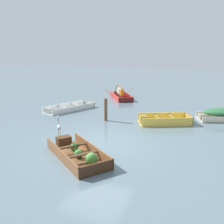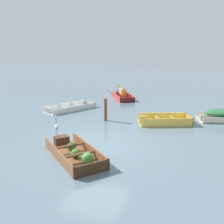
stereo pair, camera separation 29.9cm
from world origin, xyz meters
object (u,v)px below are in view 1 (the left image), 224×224
(skiff_cream_far_moored, at_px, (223,114))
(rowboat_red_with_crew, at_px, (120,95))
(dinghy_wooden_brown_foreground, at_px, (78,153))
(skiff_white_mid_moored, at_px, (68,108))
(mooring_post, at_px, (106,110))
(heron_on_dinghy, at_px, (59,126))
(skiff_yellow_near_moored, at_px, (162,120))

(skiff_cream_far_moored, relative_size, rowboat_red_with_crew, 0.87)
(dinghy_wooden_brown_foreground, relative_size, skiff_white_mid_moored, 0.91)
(skiff_white_mid_moored, height_order, mooring_post, mooring_post)
(rowboat_red_with_crew, bearing_deg, heron_on_dinghy, -83.20)
(skiff_white_mid_moored, relative_size, mooring_post, 2.84)
(skiff_yellow_near_moored, height_order, rowboat_red_with_crew, rowboat_red_with_crew)
(mooring_post, bearing_deg, skiff_yellow_near_moored, 11.39)
(skiff_cream_far_moored, bearing_deg, heron_on_dinghy, -131.88)
(skiff_yellow_near_moored, distance_m, heron_on_dinghy, 5.66)
(dinghy_wooden_brown_foreground, bearing_deg, skiff_yellow_near_moored, 68.68)
(dinghy_wooden_brown_foreground, xyz_separation_m, skiff_white_mid_moored, (-3.91, 5.91, -0.04))
(heron_on_dinghy, relative_size, mooring_post, 0.71)
(dinghy_wooden_brown_foreground, bearing_deg, mooring_post, 100.23)
(heron_on_dinghy, xyz_separation_m, mooring_post, (0.12, 4.20, -0.31))
(mooring_post, bearing_deg, heron_on_dinghy, -91.64)
(skiff_white_mid_moored, bearing_deg, skiff_yellow_near_moored, -7.36)
(dinghy_wooden_brown_foreground, relative_size, skiff_cream_far_moored, 1.11)
(skiff_white_mid_moored, relative_size, heron_on_dinghy, 3.97)
(skiff_yellow_near_moored, bearing_deg, heron_on_dinghy, -121.78)
(skiff_yellow_near_moored, relative_size, skiff_cream_far_moored, 1.02)
(skiff_white_mid_moored, bearing_deg, skiff_cream_far_moored, 6.28)
(dinghy_wooden_brown_foreground, bearing_deg, skiff_white_mid_moored, 123.51)
(skiff_white_mid_moored, distance_m, heron_on_dinghy, 6.33)
(rowboat_red_with_crew, xyz_separation_m, heron_on_dinghy, (1.25, -10.47, 0.66))
(heron_on_dinghy, bearing_deg, dinghy_wooden_brown_foreground, -21.71)
(skiff_white_mid_moored, xyz_separation_m, heron_on_dinghy, (2.97, -5.54, 0.79))
(dinghy_wooden_brown_foreground, distance_m, skiff_white_mid_moored, 7.09)
(skiff_cream_far_moored, xyz_separation_m, mooring_post, (-5.71, -2.30, 0.23))
(skiff_cream_far_moored, relative_size, heron_on_dinghy, 3.25)
(rowboat_red_with_crew, height_order, heron_on_dinghy, heron_on_dinghy)
(skiff_cream_far_moored, xyz_separation_m, rowboat_red_with_crew, (-7.08, 3.97, -0.12))
(dinghy_wooden_brown_foreground, height_order, skiff_white_mid_moored, dinghy_wooden_brown_foreground)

